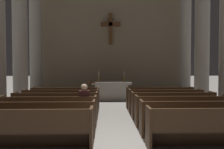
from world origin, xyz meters
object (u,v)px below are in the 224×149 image
object	(u,v)px
lone_worshipper	(85,104)
pew_left_row_1	(26,129)
pew_right_row_1	(213,128)
pew_right_row_6	(160,97)
candlestick_left	(99,79)
pew_right_row_3	(182,110)
column_left_third	(20,39)
lectern	(91,93)
candlestick_right	(124,79)
column_right_third	(202,40)
column_left_fourth	(36,44)
pew_left_row_5	(61,101)
column_right_fourth	(185,45)
pew_left_row_2	(39,119)
pew_right_row_4	(173,105)
pew_right_row_5	(165,101)
pew_left_row_3	(49,111)
pew_left_row_4	(56,106)
pew_left_row_6	(66,98)
altar	(111,90)
pew_right_row_2	(195,118)

from	to	relation	value
lone_worshipper	pew_left_row_1	bearing A→B (deg)	-118.73
pew_right_row_1	pew_right_row_6	bearing A→B (deg)	90.00
candlestick_left	pew_right_row_3	bearing A→B (deg)	-62.99
pew_right_row_3	column_left_third	bearing A→B (deg)	147.84
pew_right_row_3	lectern	world-z (taller)	lectern
column_left_third	candlestick_right	distance (m)	5.70
pew_left_row_1	candlestick_right	bearing A→B (deg)	69.48
column_right_third	column_left_fourth	size ratio (longest dim) A/B	1.00
pew_left_row_5	column_right_fourth	xyz separation A→B (m)	(6.56, 4.58, 2.69)
pew_left_row_2	column_right_fourth	distance (m)	10.35
pew_left_row_5	pew_right_row_4	bearing A→B (deg)	-13.34
pew_right_row_3	lone_worshipper	bearing A→B (deg)	179.30
pew_left_row_1	pew_left_row_2	distance (m)	0.99
pew_right_row_5	candlestick_right	distance (m)	3.81
pew_right_row_3	pew_right_row_5	world-z (taller)	same
pew_left_row_3	lectern	world-z (taller)	lectern
pew_right_row_5	pew_right_row_4	bearing A→B (deg)	-90.00
pew_left_row_3	candlestick_left	bearing A→B (deg)	75.78
pew_left_row_3	column_left_fourth	distance (m)	7.48
pew_left_row_2	pew_left_row_4	bearing A→B (deg)	90.00
pew_right_row_5	pew_right_row_3	bearing A→B (deg)	-90.00
column_left_third	lectern	bearing A→B (deg)	2.21
pew_right_row_6	candlestick_right	world-z (taller)	candlestick_right
column_right_third	candlestick_left	bearing A→B (deg)	165.58
pew_left_row_5	candlestick_left	world-z (taller)	candlestick_left
pew_left_row_5	candlestick_left	bearing A→B (deg)	68.34
pew_right_row_3	column_left_third	size ratio (longest dim) A/B	0.45
pew_left_row_4	pew_right_row_4	distance (m)	4.17
pew_left_row_3	pew_left_row_5	bearing A→B (deg)	90.00
pew_right_row_3	pew_left_row_3	bearing A→B (deg)	180.00
pew_left_row_6	altar	bearing A→B (deg)	50.14
pew_right_row_1	pew_left_row_3	bearing A→B (deg)	154.62
candlestick_right	lectern	distance (m)	2.23
candlestick_left	lectern	xyz separation A→B (m)	(-0.37, -1.20, -0.64)
column_left_fourth	candlestick_left	distance (m)	4.41
pew_left_row_6	column_right_third	size ratio (longest dim) A/B	0.45
pew_left_row_4	lone_worshipper	bearing A→B (deg)	-40.73
altar	pew_left_row_2	bearing A→B (deg)	-107.91
pew_left_row_4	pew_left_row_5	distance (m)	0.99
lectern	pew_left_row_4	bearing A→B (deg)	-107.25
pew_right_row_6	lectern	size ratio (longest dim) A/B	2.56
pew_left_row_1	column_right_fourth	world-z (taller)	column_right_fourth
column_left_third	lone_worshipper	distance (m)	5.93
pew_left_row_4	pew_right_row_4	bearing A→B (deg)	0.00
pew_right_row_1	column_left_fourth	world-z (taller)	column_left_fourth
pew_left_row_5	pew_right_row_4	xyz separation A→B (m)	(4.17, -0.99, 0.00)
pew_right_row_2	pew_right_row_6	size ratio (longest dim) A/B	1.00
candlestick_left	pew_left_row_6	bearing A→B (deg)	-119.00
column_right_third	pew_right_row_3	bearing A→B (deg)	-120.15
pew_right_row_2	pew_right_row_3	xyz separation A→B (m)	(0.00, 0.99, 0.00)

